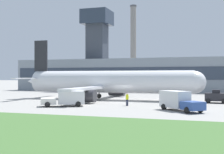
% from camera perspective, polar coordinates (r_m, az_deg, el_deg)
% --- Properties ---
extents(ground_plane, '(400.00, 400.00, 0.00)m').
position_cam_1_polar(ground_plane, '(47.86, 1.71, -4.51)').
color(ground_plane, '#999691').
extents(terminal_building, '(75.80, 14.85, 22.04)m').
position_cam_1_polar(terminal_building, '(81.92, 7.91, 0.74)').
color(terminal_building, gray).
rests_on(terminal_building, ground_plane).
extents(smokestack_left, '(2.40, 2.40, 29.73)m').
position_cam_1_polar(smokestack_left, '(114.27, 3.91, 5.73)').
color(smokestack_left, gray).
rests_on(smokestack_left, ground_plane).
extents(airplane, '(31.01, 27.13, 10.24)m').
position_cam_1_polar(airplane, '(51.63, -0.93, -0.95)').
color(airplane, silver).
rests_on(airplane, ground_plane).
extents(pushback_tug, '(3.17, 2.87, 1.94)m').
position_cam_1_polar(pushback_tug, '(47.85, 18.52, -3.48)').
color(pushback_tug, '#232328').
rests_on(pushback_tug, ground_plane).
extents(baggage_truck, '(5.46, 5.56, 2.21)m').
position_cam_1_polar(baggage_truck, '(36.03, 12.10, -4.32)').
color(baggage_truck, '#2D4C93').
rests_on(baggage_truck, ground_plane).
extents(fuel_truck, '(5.83, 4.56, 1.96)m').
position_cam_1_polar(fuel_truck, '(40.82, -8.40, -3.94)').
color(fuel_truck, white).
rests_on(fuel_truck, ground_plane).
extents(ground_crew_person, '(0.46, 0.46, 1.69)m').
position_cam_1_polar(ground_crew_person, '(41.11, 2.79, -4.08)').
color(ground_crew_person, '#23283D').
rests_on(ground_crew_person, ground_plane).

